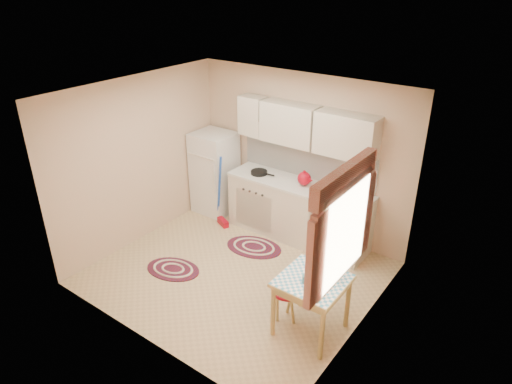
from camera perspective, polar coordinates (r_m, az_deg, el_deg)
room_shell at (r=5.74m, az=0.05°, el=3.52°), size 3.64×3.60×2.52m
fridge at (r=7.74m, az=-5.18°, el=2.41°), size 0.65×0.60×1.40m
broom at (r=7.28m, az=-4.29°, el=-0.04°), size 0.30×0.23×1.20m
base_cabinets at (r=7.03m, az=5.23°, el=-2.53°), size 2.25×0.60×0.88m
countertop at (r=6.83m, az=5.38°, el=0.86°), size 2.27×0.62×0.04m
frying_pan at (r=7.11m, az=0.38°, el=2.47°), size 0.28×0.28×0.05m
red_kettle at (r=6.73m, az=6.04°, el=1.70°), size 0.27×0.26×0.22m
red_canister at (r=6.57m, az=9.20°, el=0.53°), size 0.11×0.11×0.16m
table at (r=5.38m, az=6.88°, el=-13.90°), size 0.72×0.72×0.72m
stool at (r=5.59m, az=3.82°, el=-13.89°), size 0.38×0.38×0.42m
coffee_pot at (r=5.10m, az=9.49°, el=-9.47°), size 0.18×0.17×0.29m
mug at (r=5.07m, az=6.22°, el=-10.81°), size 0.08×0.08×0.10m
rug_center at (r=6.96m, az=-0.27°, el=-6.91°), size 0.96×0.74×0.02m
rug_left at (r=6.59m, az=-10.33°, el=-9.47°), size 0.89×0.69×0.02m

